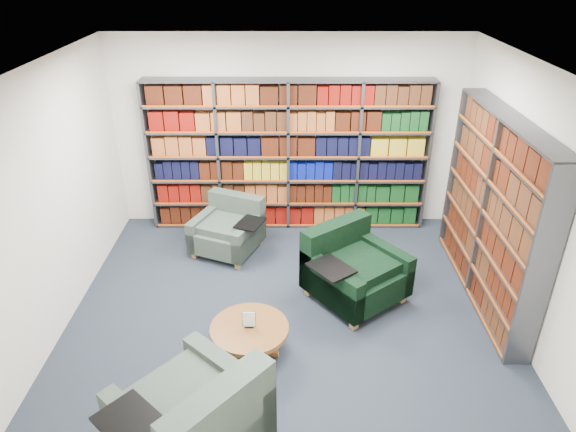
{
  "coord_description": "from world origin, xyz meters",
  "views": [
    {
      "loc": [
        0.01,
        -4.61,
        3.79
      ],
      "look_at": [
        0.0,
        0.6,
        1.05
      ],
      "focal_mm": 32.0,
      "sensor_mm": 36.0,
      "label": 1
    }
  ],
  "objects_px": {
    "chair_green_right": "(351,270)",
    "coffee_table": "(250,333)",
    "chair_teal_left": "(230,229)",
    "chair_teal_front": "(197,422)"
  },
  "relations": [
    {
      "from": "chair_green_right",
      "to": "coffee_table",
      "type": "height_order",
      "value": "chair_green_right"
    },
    {
      "from": "chair_teal_left",
      "to": "chair_teal_front",
      "type": "bearing_deg",
      "value": -88.62
    },
    {
      "from": "chair_teal_left",
      "to": "chair_green_right",
      "type": "distance_m",
      "value": 1.91
    },
    {
      "from": "chair_teal_front",
      "to": "coffee_table",
      "type": "height_order",
      "value": "chair_teal_front"
    },
    {
      "from": "chair_teal_left",
      "to": "chair_teal_front",
      "type": "height_order",
      "value": "chair_teal_front"
    },
    {
      "from": "chair_teal_left",
      "to": "chair_teal_front",
      "type": "xyz_separation_m",
      "value": [
        0.08,
        -3.33,
        0.07
      ]
    },
    {
      "from": "chair_green_right",
      "to": "chair_teal_front",
      "type": "xyz_separation_m",
      "value": [
        -1.48,
        -2.24,
        0.02
      ]
    },
    {
      "from": "chair_teal_left",
      "to": "chair_green_right",
      "type": "relative_size",
      "value": 0.81
    },
    {
      "from": "chair_teal_left",
      "to": "chair_teal_front",
      "type": "relative_size",
      "value": 0.76
    },
    {
      "from": "chair_green_right",
      "to": "chair_teal_front",
      "type": "relative_size",
      "value": 0.95
    }
  ]
}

